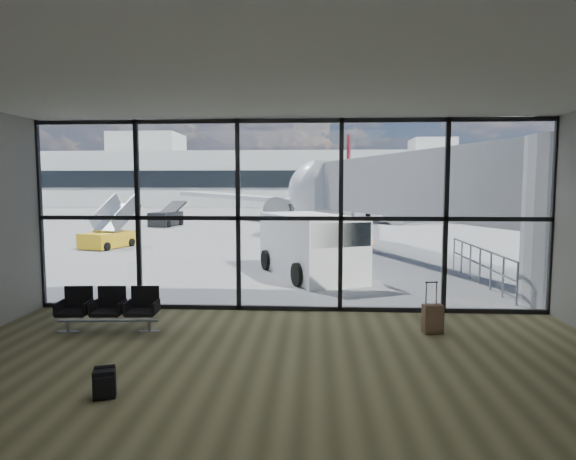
# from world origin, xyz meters

# --- Properties ---
(ground) EXTENTS (220.00, 220.00, 0.00)m
(ground) POSITION_xyz_m (0.00, 40.00, 0.00)
(ground) COLOR slate
(ground) RESTS_ON ground
(lounge_shell) EXTENTS (12.02, 8.01, 4.51)m
(lounge_shell) POSITION_xyz_m (0.00, -4.80, 2.65)
(lounge_shell) COLOR brown
(lounge_shell) RESTS_ON ground
(glass_curtain_wall) EXTENTS (12.10, 0.12, 4.50)m
(glass_curtain_wall) POSITION_xyz_m (0.00, 0.00, 2.25)
(glass_curtain_wall) COLOR white
(glass_curtain_wall) RESTS_ON ground
(jet_bridge) EXTENTS (8.00, 16.50, 4.33)m
(jet_bridge) POSITION_xyz_m (4.90, 7.07, 2.76)
(jet_bridge) COLOR gray
(jet_bridge) RESTS_ON ground
(apron_railing) EXTENTS (0.06, 5.46, 1.11)m
(apron_railing) POSITION_xyz_m (5.60, 3.50, 0.72)
(apron_railing) COLOR gray
(apron_railing) RESTS_ON ground
(far_terminal) EXTENTS (80.00, 12.20, 11.00)m
(far_terminal) POSITION_xyz_m (-0.59, 61.97, 4.21)
(far_terminal) COLOR #A9AAA5
(far_terminal) RESTS_ON ground
(tree_0) EXTENTS (4.95, 4.95, 7.12)m
(tree_0) POSITION_xyz_m (-45.00, 72.00, 4.63)
(tree_0) COLOR #382619
(tree_0) RESTS_ON ground
(tree_1) EXTENTS (5.61, 5.61, 8.07)m
(tree_1) POSITION_xyz_m (-39.00, 72.00, 5.25)
(tree_1) COLOR #382619
(tree_1) RESTS_ON ground
(tree_2) EXTENTS (6.27, 6.27, 9.03)m
(tree_2) POSITION_xyz_m (-33.00, 72.00, 5.88)
(tree_2) COLOR #382619
(tree_2) RESTS_ON ground
(tree_3) EXTENTS (4.95, 4.95, 7.12)m
(tree_3) POSITION_xyz_m (-27.00, 72.00, 4.63)
(tree_3) COLOR #382619
(tree_3) RESTS_ON ground
(tree_4) EXTENTS (5.61, 5.61, 8.07)m
(tree_4) POSITION_xyz_m (-21.00, 72.00, 5.25)
(tree_4) COLOR #382619
(tree_4) RESTS_ON ground
(tree_5) EXTENTS (6.27, 6.27, 9.03)m
(tree_5) POSITION_xyz_m (-15.00, 72.00, 5.88)
(tree_5) COLOR #382619
(tree_5) RESTS_ON ground
(seating_row) EXTENTS (2.01, 0.68, 0.89)m
(seating_row) POSITION_xyz_m (-3.58, -1.76, 0.49)
(seating_row) COLOR gray
(seating_row) RESTS_ON ground
(backpack) EXTENTS (0.34, 0.33, 0.44)m
(backpack) POSITION_xyz_m (-2.31, -4.90, 0.21)
(backpack) COLOR black
(backpack) RESTS_ON ground
(suitcase) EXTENTS (0.41, 0.32, 1.04)m
(suitcase) POSITION_xyz_m (2.96, -1.66, 0.31)
(suitcase) COLOR brown
(suitcase) RESTS_ON ground
(airliner) EXTENTS (29.21, 33.98, 8.77)m
(airliner) POSITION_xyz_m (2.69, 30.70, 2.67)
(airliner) COLOR silver
(airliner) RESTS_ON ground
(service_van) EXTENTS (3.69, 5.04, 2.01)m
(service_van) POSITION_xyz_m (0.50, 4.51, 1.03)
(service_van) COLOR white
(service_van) RESTS_ON ground
(belt_loader) EXTENTS (1.99, 4.14, 1.83)m
(belt_loader) POSITION_xyz_m (-10.44, 24.11, 0.61)
(belt_loader) COLOR black
(belt_loader) RESTS_ON ground
(mobile_stairs) EXTENTS (2.15, 3.21, 2.07)m
(mobile_stairs) POSITION_xyz_m (-9.36, 11.40, 0.50)
(mobile_stairs) COLOR gold
(mobile_stairs) RESTS_ON ground
(traffic_cone_b) EXTENTS (0.39, 0.39, 0.55)m
(traffic_cone_b) POSITION_xyz_m (3.55, 14.18, 0.26)
(traffic_cone_b) COLOR orange
(traffic_cone_b) RESTS_ON ground
(traffic_cone_c) EXTENTS (0.44, 0.44, 0.63)m
(traffic_cone_c) POSITION_xyz_m (2.72, 12.91, 0.30)
(traffic_cone_c) COLOR #EE440C
(traffic_cone_c) RESTS_ON ground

